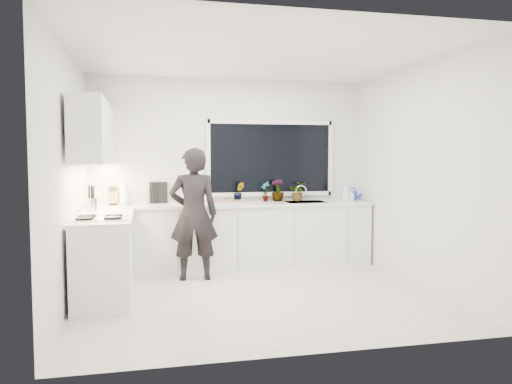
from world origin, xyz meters
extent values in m
cube|color=beige|center=(0.00, 0.00, -0.01)|extent=(4.00, 3.50, 0.02)
cube|color=white|center=(0.00, 1.76, 1.35)|extent=(4.00, 0.02, 2.70)
cube|color=white|center=(-2.01, 0.00, 1.35)|extent=(0.02, 3.50, 2.70)
cube|color=white|center=(2.01, 0.00, 1.35)|extent=(0.02, 3.50, 2.70)
cube|color=white|center=(0.00, 0.00, 2.71)|extent=(4.00, 3.50, 0.02)
cube|color=black|center=(0.60, 1.73, 1.55)|extent=(1.80, 0.02, 1.00)
cube|color=white|center=(0.00, 1.45, 0.44)|extent=(3.92, 0.58, 0.88)
cube|color=white|center=(-1.67, 0.35, 0.44)|extent=(0.58, 1.60, 0.88)
cube|color=silver|center=(0.00, 1.44, 0.90)|extent=(3.94, 0.62, 0.04)
cube|color=silver|center=(-1.67, 0.35, 0.90)|extent=(0.62, 1.60, 0.04)
cube|color=white|center=(-1.79, 0.70, 1.85)|extent=(0.34, 2.10, 0.70)
cube|color=silver|center=(1.05, 1.45, 0.87)|extent=(0.58, 0.42, 0.14)
cylinder|color=silver|center=(1.05, 1.65, 1.03)|extent=(0.03, 0.03, 0.22)
cube|color=black|center=(-1.69, 0.00, 0.94)|extent=(0.56, 0.48, 0.03)
imported|color=black|center=(-0.62, 0.90, 0.84)|extent=(0.63, 0.43, 1.69)
cube|color=silver|center=(-0.12, 1.42, 0.94)|extent=(0.51, 0.40, 0.03)
cube|color=#AF171B|center=(-0.12, 1.42, 0.95)|extent=(0.47, 0.36, 0.01)
cylinder|color=#152DC6|center=(1.85, 1.61, 0.98)|extent=(0.16, 0.16, 0.13)
cylinder|color=white|center=(-1.51, 1.55, 1.05)|extent=(0.14, 0.14, 0.26)
cube|color=olive|center=(-1.64, 1.59, 1.03)|extent=(0.14, 0.11, 0.22)
cylinder|color=#B0B0B4|center=(-1.85, 0.80, 1.00)|extent=(0.17, 0.17, 0.16)
cube|color=black|center=(-1.02, 1.69, 1.06)|extent=(0.21, 0.10, 0.28)
cube|color=black|center=(-1.04, 1.69, 1.07)|extent=(0.25, 0.03, 0.30)
imported|color=#26662D|center=(0.10, 1.61, 1.06)|extent=(0.16, 0.13, 0.29)
imported|color=#26662D|center=(0.49, 1.61, 1.07)|extent=(0.15, 0.18, 0.30)
imported|color=#26662D|center=(0.68, 1.61, 1.08)|extent=(0.19, 0.19, 0.32)
imported|color=#26662D|center=(0.99, 1.61, 1.06)|extent=(0.30, 0.28, 0.28)
imported|color=#D8BF66|center=(1.62, 1.30, 1.06)|extent=(0.15, 0.15, 0.28)
imported|color=#D8BF66|center=(1.70, 1.30, 1.01)|extent=(0.12, 0.12, 0.19)
camera|label=1|loc=(-1.21, -5.44, 1.58)|focal=35.00mm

